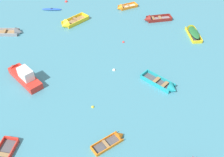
# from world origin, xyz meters

# --- Properties ---
(rowboat_yellow_back_row_right) EXTENTS (1.73, 4.17, 1.17)m
(rowboat_yellow_back_row_right) POSITION_xyz_m (12.32, 30.69, 0.32)
(rowboat_yellow_back_row_right) COLOR #4C4C51
(rowboat_yellow_back_row_right) RESTS_ON ground_plane
(rowboat_orange_back_row_center) EXTENTS (3.22, 2.14, 0.94)m
(rowboat_orange_back_row_center) POSITION_xyz_m (-1.33, 16.09, 0.14)
(rowboat_orange_back_row_center) COLOR #4C4C51
(rowboat_orange_back_row_center) RESTS_ON ground_plane
(rowboat_grey_near_camera) EXTENTS (4.18, 2.19, 1.30)m
(rowboat_grey_near_camera) POSITION_xyz_m (-10.96, 35.40, 0.20)
(rowboat_grey_near_camera) COLOR #99754C
(rowboat_grey_near_camera) RESTS_ON ground_plane
(kayak_blue_foreground_center) EXTENTS (3.00, 1.16, 0.28)m
(kayak_blue_foreground_center) POSITION_xyz_m (-5.71, 41.10, 0.14)
(kayak_blue_foreground_center) COLOR blue
(kayak_blue_foreground_center) RESTS_ON ground_plane
(rowboat_turquoise_outer_left) EXTENTS (3.42, 4.05, 1.20)m
(rowboat_turquoise_outer_left) POSITION_xyz_m (5.21, 21.43, 0.21)
(rowboat_turquoise_outer_left) COLOR #4C4C51
(rowboat_turquoise_outer_left) RESTS_ON ground_plane
(motor_launch_red_cluster_outer) EXTENTS (3.92, 5.19, 2.01)m
(motor_launch_red_cluster_outer) POSITION_xyz_m (-9.24, 25.75, 0.58)
(motor_launch_red_cluster_outer) COLOR red
(motor_launch_red_cluster_outer) RESTS_ON ground_plane
(rowboat_yellow_midfield_right) EXTENTS (4.42, 3.68, 1.47)m
(rowboat_yellow_midfield_right) POSITION_xyz_m (-3.50, 36.17, 0.23)
(rowboat_yellow_midfield_right) COLOR #99754C
(rowboat_yellow_midfield_right) RESTS_ON ground_plane
(rowboat_maroon_cluster_inner) EXTENTS (4.01, 1.37, 1.20)m
(rowboat_maroon_cluster_inner) POSITION_xyz_m (8.19, 35.02, 0.21)
(rowboat_maroon_cluster_inner) COLOR gray
(rowboat_maroon_cluster_inner) RESTS_ON ground_plane
(rowboat_orange_far_back) EXTENTS (3.50, 1.96, 1.10)m
(rowboat_orange_far_back) POSITION_xyz_m (4.94, 39.37, 0.18)
(rowboat_orange_far_back) COLOR beige
(rowboat_orange_far_back) RESTS_ON ground_plane
(mooring_buoy_between_boats_right) EXTENTS (0.47, 0.47, 0.47)m
(mooring_buoy_between_boats_right) POSITION_xyz_m (-3.37, 43.46, 0.00)
(mooring_buoy_between_boats_right) COLOR red
(mooring_buoy_between_boats_right) RESTS_ON ground_plane
(mooring_buoy_near_foreground) EXTENTS (0.29, 0.29, 0.29)m
(mooring_buoy_near_foreground) POSITION_xyz_m (-2.64, 20.24, 0.00)
(mooring_buoy_near_foreground) COLOR yellow
(mooring_buoy_near_foreground) RESTS_ON ground_plane
(mooring_buoy_trailing) EXTENTS (0.37, 0.37, 0.37)m
(mooring_buoy_trailing) POSITION_xyz_m (0.54, 25.27, 0.00)
(mooring_buoy_trailing) COLOR silver
(mooring_buoy_trailing) RESTS_ON ground_plane
(mooring_buoy_far_field) EXTENTS (0.31, 0.31, 0.31)m
(mooring_buoy_far_field) POSITION_xyz_m (2.88, 30.47, 0.00)
(mooring_buoy_far_field) COLOR red
(mooring_buoy_far_field) RESTS_ON ground_plane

